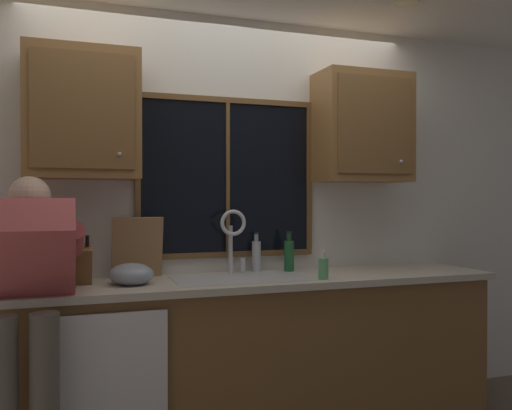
# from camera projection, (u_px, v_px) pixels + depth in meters

# --- Properties ---
(back_wall) EXTENTS (5.51, 0.12, 2.55)m
(back_wall) POSITION_uv_depth(u_px,v_px,m) (224.00, 216.00, 3.54)
(back_wall) COLOR silver
(back_wall) RESTS_ON floor
(ceiling_downlight_right) EXTENTS (0.14, 0.14, 0.01)m
(ceiling_downlight_right) POSITION_uv_depth(u_px,v_px,m) (407.00, 3.00, 3.20)
(ceiling_downlight_right) COLOR #FFEAB2
(window_glass) EXTENTS (1.10, 0.02, 0.95)m
(window_glass) POSITION_uv_depth(u_px,v_px,m) (227.00, 177.00, 3.47)
(window_glass) COLOR black
(window_frame_top) EXTENTS (1.17, 0.02, 0.04)m
(window_frame_top) POSITION_uv_depth(u_px,v_px,m) (228.00, 100.00, 3.45)
(window_frame_top) COLOR brown
(window_frame_bottom) EXTENTS (1.17, 0.02, 0.04)m
(window_frame_bottom) POSITION_uv_depth(u_px,v_px,m) (228.00, 254.00, 3.47)
(window_frame_bottom) COLOR brown
(window_frame_left) EXTENTS (0.03, 0.02, 0.95)m
(window_frame_left) POSITION_uv_depth(u_px,v_px,m) (138.00, 176.00, 3.27)
(window_frame_left) COLOR brown
(window_frame_right) EXTENTS (0.03, 0.02, 0.95)m
(window_frame_right) POSITION_uv_depth(u_px,v_px,m) (309.00, 178.00, 3.65)
(window_frame_right) COLOR brown
(window_mullion_center) EXTENTS (0.02, 0.02, 0.95)m
(window_mullion_center) POSITION_uv_depth(u_px,v_px,m) (228.00, 177.00, 3.46)
(window_mullion_center) COLOR brown
(lower_cabinet_run) EXTENTS (3.11, 0.58, 0.88)m
(lower_cabinet_run) POSITION_uv_depth(u_px,v_px,m) (241.00, 359.00, 3.22)
(lower_cabinet_run) COLOR brown
(lower_cabinet_run) RESTS_ON floor
(countertop) EXTENTS (3.17, 0.62, 0.04)m
(countertop) POSITION_uv_depth(u_px,v_px,m) (242.00, 282.00, 3.19)
(countertop) COLOR beige
(countertop) RESTS_ON lower_cabinet_run
(dishwasher_front) EXTENTS (0.60, 0.02, 0.74)m
(dishwasher_front) POSITION_uv_depth(u_px,v_px,m) (106.00, 389.00, 2.66)
(dishwasher_front) COLOR white
(upper_cabinet_left) EXTENTS (0.61, 0.36, 0.72)m
(upper_cabinet_left) POSITION_uv_depth(u_px,v_px,m) (83.00, 114.00, 3.02)
(upper_cabinet_left) COLOR olive
(upper_cabinet_right) EXTENTS (0.61, 0.36, 0.72)m
(upper_cabinet_right) POSITION_uv_depth(u_px,v_px,m) (362.00, 128.00, 3.60)
(upper_cabinet_right) COLOR olive
(sink) EXTENTS (0.80, 0.46, 0.21)m
(sink) POSITION_uv_depth(u_px,v_px,m) (241.00, 295.00, 3.20)
(sink) COLOR #B7B7BC
(sink) RESTS_ON lower_cabinet_run
(faucet) EXTENTS (0.18, 0.09, 0.40)m
(faucet) POSITION_uv_depth(u_px,v_px,m) (234.00, 233.00, 3.37)
(faucet) COLOR silver
(faucet) RESTS_ON countertop
(person_standing) EXTENTS (0.53, 0.71, 1.51)m
(person_standing) POSITION_uv_depth(u_px,v_px,m) (26.00, 294.00, 2.55)
(person_standing) COLOR #595147
(person_standing) RESTS_ON floor
(knife_block) EXTENTS (0.12, 0.18, 0.32)m
(knife_block) POSITION_uv_depth(u_px,v_px,m) (80.00, 265.00, 2.95)
(knife_block) COLOR brown
(knife_block) RESTS_ON countertop
(cutting_board) EXTENTS (0.29, 0.10, 0.36)m
(cutting_board) POSITION_uv_depth(u_px,v_px,m) (137.00, 248.00, 3.21)
(cutting_board) COLOR #997047
(cutting_board) RESTS_ON countertop
(mixing_bowl) EXTENTS (0.25, 0.25, 0.12)m
(mixing_bowl) POSITION_uv_depth(u_px,v_px,m) (131.00, 274.00, 2.97)
(mixing_bowl) COLOR #8C99A8
(mixing_bowl) RESTS_ON countertop
(soap_dispenser) EXTENTS (0.06, 0.07, 0.17)m
(soap_dispenser) POSITION_uv_depth(u_px,v_px,m) (323.00, 268.00, 3.16)
(soap_dispenser) COLOR #59A566
(soap_dispenser) RESTS_ON countertop
(bottle_green_glass) EXTENTS (0.06, 0.06, 0.25)m
(bottle_green_glass) POSITION_uv_depth(u_px,v_px,m) (256.00, 255.00, 3.48)
(bottle_green_glass) COLOR #B7B7BC
(bottle_green_glass) RESTS_ON countertop
(bottle_tall_clear) EXTENTS (0.07, 0.07, 0.26)m
(bottle_tall_clear) POSITION_uv_depth(u_px,v_px,m) (289.00, 255.00, 3.49)
(bottle_tall_clear) COLOR #1E592D
(bottle_tall_clear) RESTS_ON countertop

